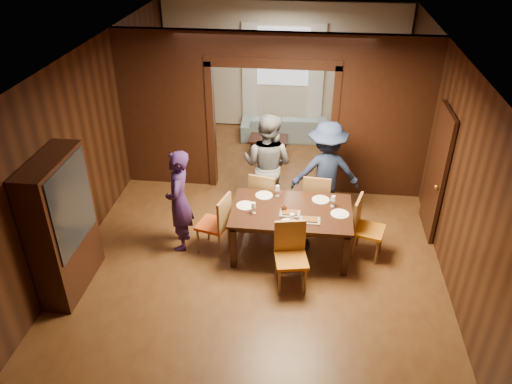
# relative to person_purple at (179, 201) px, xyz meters

# --- Properties ---
(floor) EXTENTS (9.00, 9.00, 0.00)m
(floor) POSITION_rel_person_purple_xyz_m (1.22, 0.42, -0.82)
(floor) COLOR #532D17
(floor) RESTS_ON ground
(ceiling) EXTENTS (5.50, 9.00, 0.02)m
(ceiling) POSITION_rel_person_purple_xyz_m (1.22, 0.42, 2.08)
(ceiling) COLOR silver
(ceiling) RESTS_ON room_walls
(room_walls) EXTENTS (5.52, 9.01, 2.90)m
(room_walls) POSITION_rel_person_purple_xyz_m (1.22, 2.30, 0.68)
(room_walls) COLOR black
(room_walls) RESTS_ON floor
(person_purple) EXTENTS (0.45, 0.63, 1.64)m
(person_purple) POSITION_rel_person_purple_xyz_m (0.00, 0.00, 0.00)
(person_purple) COLOR #321A4C
(person_purple) RESTS_ON floor
(person_grey) EXTENTS (1.08, 0.96, 1.84)m
(person_grey) POSITION_rel_person_purple_xyz_m (1.23, 1.14, 0.10)
(person_grey) COLOR #5B5C63
(person_grey) RESTS_ON floor
(person_navy) EXTENTS (1.21, 0.80, 1.76)m
(person_navy) POSITION_rel_person_purple_xyz_m (2.21, 1.08, 0.06)
(person_navy) COLOR #1C2748
(person_navy) RESTS_ON floor
(sofa) EXTENTS (2.00, 0.89, 0.57)m
(sofa) POSITION_rel_person_purple_xyz_m (1.33, 4.27, -0.54)
(sofa) COLOR #7C97A3
(sofa) RESTS_ON floor
(serving_bowl) EXTENTS (0.35, 0.35, 0.09)m
(serving_bowl) POSITION_rel_person_purple_xyz_m (1.84, 0.11, -0.02)
(serving_bowl) COLOR black
(serving_bowl) RESTS_ON dining_table
(dining_table) EXTENTS (1.79, 1.11, 0.76)m
(dining_table) POSITION_rel_person_purple_xyz_m (1.70, 0.05, -0.44)
(dining_table) COLOR black
(dining_table) RESTS_ON floor
(coffee_table) EXTENTS (0.80, 0.50, 0.40)m
(coffee_table) POSITION_rel_person_purple_xyz_m (1.05, 3.35, -0.62)
(coffee_table) COLOR black
(coffee_table) RESTS_ON floor
(chair_left) EXTENTS (0.54, 0.54, 0.97)m
(chair_left) POSITION_rel_person_purple_xyz_m (0.51, -0.03, -0.34)
(chair_left) COLOR #C64412
(chair_left) RESTS_ON floor
(chair_right) EXTENTS (0.54, 0.54, 0.97)m
(chair_right) POSITION_rel_person_purple_xyz_m (2.88, 0.09, -0.34)
(chair_right) COLOR #C26A12
(chair_right) RESTS_ON floor
(chair_far_l) EXTENTS (0.53, 0.53, 0.97)m
(chair_far_l) POSITION_rel_person_purple_xyz_m (1.24, 0.83, -0.34)
(chair_far_l) COLOR orange
(chair_far_l) RESTS_ON floor
(chair_far_r) EXTENTS (0.48, 0.48, 0.97)m
(chair_far_r) POSITION_rel_person_purple_xyz_m (2.08, 0.89, -0.34)
(chair_far_r) COLOR orange
(chair_far_r) RESTS_ON floor
(chair_near) EXTENTS (0.52, 0.52, 0.97)m
(chair_near) POSITION_rel_person_purple_xyz_m (1.75, -0.76, -0.34)
(chair_near) COLOR #C26612
(chair_near) RESTS_ON floor
(hutch) EXTENTS (0.40, 1.20, 2.00)m
(hutch) POSITION_rel_person_purple_xyz_m (-1.31, -1.08, 0.18)
(hutch) COLOR black
(hutch) RESTS_ON floor
(door_right) EXTENTS (0.06, 0.90, 2.10)m
(door_right) POSITION_rel_person_purple_xyz_m (3.92, 0.92, 0.23)
(door_right) COLOR black
(door_right) RESTS_ON floor
(window_far) EXTENTS (1.20, 0.03, 1.30)m
(window_far) POSITION_rel_person_purple_xyz_m (1.22, 4.86, 0.88)
(window_far) COLOR silver
(window_far) RESTS_ON back_wall
(curtain_left) EXTENTS (0.35, 0.06, 2.40)m
(curtain_left) POSITION_rel_person_purple_xyz_m (0.47, 4.82, 0.43)
(curtain_left) COLOR white
(curtain_left) RESTS_ON back_wall
(curtain_right) EXTENTS (0.35, 0.06, 2.40)m
(curtain_right) POSITION_rel_person_purple_xyz_m (1.97, 4.82, 0.43)
(curtain_right) COLOR white
(curtain_right) RESTS_ON back_wall
(plate_left) EXTENTS (0.27, 0.27, 0.01)m
(plate_left) POSITION_rel_person_purple_xyz_m (1.00, 0.08, -0.06)
(plate_left) COLOR white
(plate_left) RESTS_ON dining_table
(plate_far_l) EXTENTS (0.27, 0.27, 0.01)m
(plate_far_l) POSITION_rel_person_purple_xyz_m (1.25, 0.40, -0.06)
(plate_far_l) COLOR white
(plate_far_l) RESTS_ON dining_table
(plate_far_r) EXTENTS (0.27, 0.27, 0.01)m
(plate_far_r) POSITION_rel_person_purple_xyz_m (2.13, 0.38, -0.06)
(plate_far_r) COLOR silver
(plate_far_r) RESTS_ON dining_table
(plate_right) EXTENTS (0.27, 0.27, 0.01)m
(plate_right) POSITION_rel_person_purple_xyz_m (2.41, 0.01, -0.06)
(plate_right) COLOR white
(plate_right) RESTS_ON dining_table
(plate_near) EXTENTS (0.27, 0.27, 0.01)m
(plate_near) POSITION_rel_person_purple_xyz_m (1.68, -0.33, -0.06)
(plate_near) COLOR silver
(plate_near) RESTS_ON dining_table
(platter_a) EXTENTS (0.30, 0.20, 0.04)m
(platter_a) POSITION_rel_person_purple_xyz_m (1.68, -0.07, -0.04)
(platter_a) COLOR gray
(platter_a) RESTS_ON dining_table
(platter_b) EXTENTS (0.30, 0.20, 0.04)m
(platter_b) POSITION_rel_person_purple_xyz_m (1.98, -0.22, -0.04)
(platter_b) COLOR gray
(platter_b) RESTS_ON dining_table
(wineglass_left) EXTENTS (0.08, 0.08, 0.18)m
(wineglass_left) POSITION_rel_person_purple_xyz_m (1.15, -0.11, 0.03)
(wineglass_left) COLOR silver
(wineglass_left) RESTS_ON dining_table
(wineglass_far) EXTENTS (0.08, 0.08, 0.18)m
(wineglass_far) POSITION_rel_person_purple_xyz_m (1.46, 0.43, 0.03)
(wineglass_far) COLOR silver
(wineglass_far) RESTS_ON dining_table
(wineglass_right) EXTENTS (0.08, 0.08, 0.18)m
(wineglass_right) POSITION_rel_person_purple_xyz_m (2.31, 0.22, 0.03)
(wineglass_right) COLOR silver
(wineglass_right) RESTS_ON dining_table
(tumbler) EXTENTS (0.07, 0.07, 0.14)m
(tumbler) POSITION_rel_person_purple_xyz_m (1.72, -0.28, 0.01)
(tumbler) COLOR silver
(tumbler) RESTS_ON dining_table
(condiment_jar) EXTENTS (0.08, 0.08, 0.11)m
(condiment_jar) POSITION_rel_person_purple_xyz_m (1.59, 0.00, -0.01)
(condiment_jar) COLOR #512212
(condiment_jar) RESTS_ON dining_table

